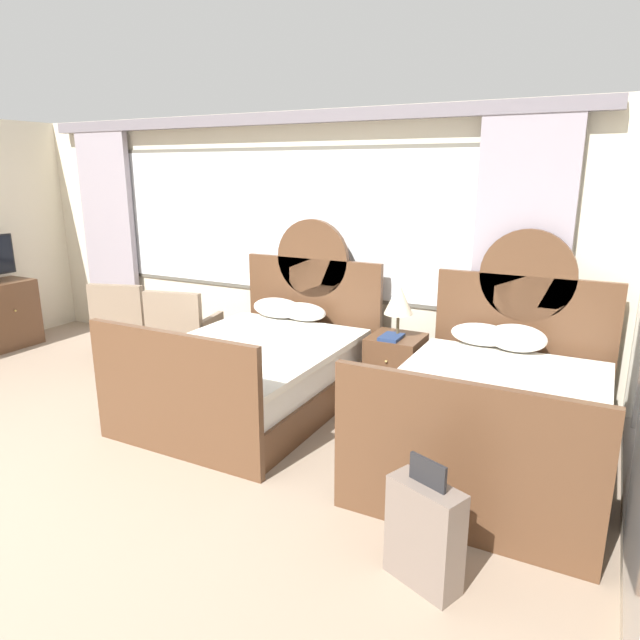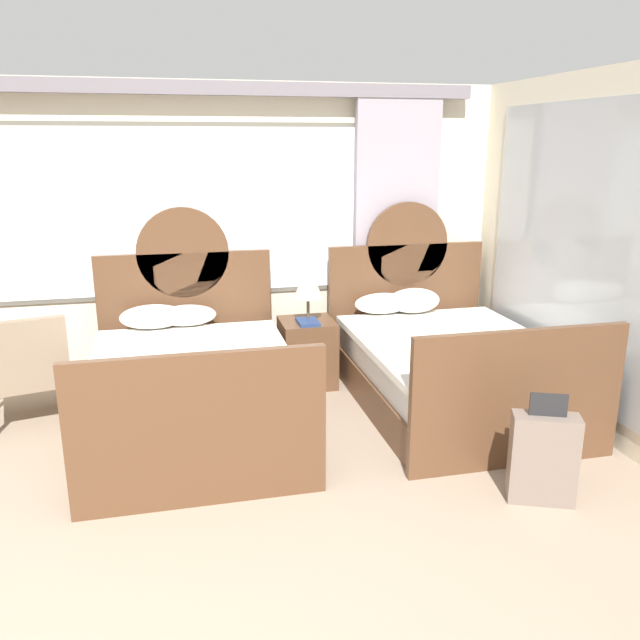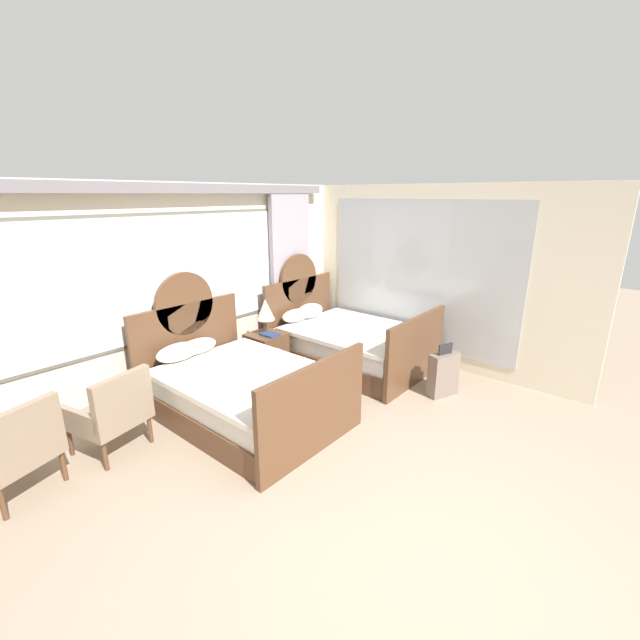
# 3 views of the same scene
# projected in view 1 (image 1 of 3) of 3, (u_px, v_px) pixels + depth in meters

# --- Properties ---
(wall_back_window) EXTENTS (6.99, 0.22, 2.70)m
(wall_back_window) POSITION_uv_depth(u_px,v_px,m) (281.00, 235.00, 6.16)
(wall_back_window) COLOR beige
(wall_back_window) RESTS_ON ground_plane
(bed_near_window) EXTENTS (1.55, 2.24, 1.63)m
(bed_near_window) POSITION_uv_depth(u_px,v_px,m) (259.00, 368.00, 5.16)
(bed_near_window) COLOR brown
(bed_near_window) RESTS_ON ground_plane
(bed_near_mirror) EXTENTS (1.55, 2.24, 1.63)m
(bed_near_mirror) POSITION_uv_depth(u_px,v_px,m) (496.00, 412.00, 4.21)
(bed_near_mirror) COLOR brown
(bed_near_mirror) RESTS_ON ground_plane
(nightstand_between_beds) EXTENTS (0.48, 0.51, 0.61)m
(nightstand_between_beds) POSITION_uv_depth(u_px,v_px,m) (395.00, 367.00, 5.31)
(nightstand_between_beds) COLOR brown
(nightstand_between_beds) RESTS_ON ground_plane
(table_lamp_on_nightstand) EXTENTS (0.27, 0.27, 0.51)m
(table_lamp_on_nightstand) POSITION_uv_depth(u_px,v_px,m) (399.00, 299.00, 5.13)
(table_lamp_on_nightstand) COLOR brown
(table_lamp_on_nightstand) RESTS_ON nightstand_between_beds
(book_on_nightstand) EXTENTS (0.18, 0.26, 0.03)m
(book_on_nightstand) POSITION_uv_depth(u_px,v_px,m) (391.00, 337.00, 5.15)
(book_on_nightstand) COLOR navy
(book_on_nightstand) RESTS_ON nightstand_between_beds
(armchair_by_window_left) EXTENTS (0.76, 0.76, 0.89)m
(armchair_by_window_left) POSITION_uv_depth(u_px,v_px,m) (183.00, 327.00, 6.08)
(armchair_by_window_left) COLOR #84705B
(armchair_by_window_left) RESTS_ON ground_plane
(armchair_by_window_centre) EXTENTS (0.80, 0.80, 0.89)m
(armchair_by_window_centre) POSITION_uv_depth(u_px,v_px,m) (126.00, 318.00, 6.46)
(armchair_by_window_centre) COLOR #84705B
(armchair_by_window_centre) RESTS_ON ground_plane
(suitcase_on_floor) EXTENTS (0.44, 0.31, 0.72)m
(suitcase_on_floor) POSITION_uv_depth(u_px,v_px,m) (424.00, 534.00, 2.90)
(suitcase_on_floor) COLOR #75665B
(suitcase_on_floor) RESTS_ON ground_plane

